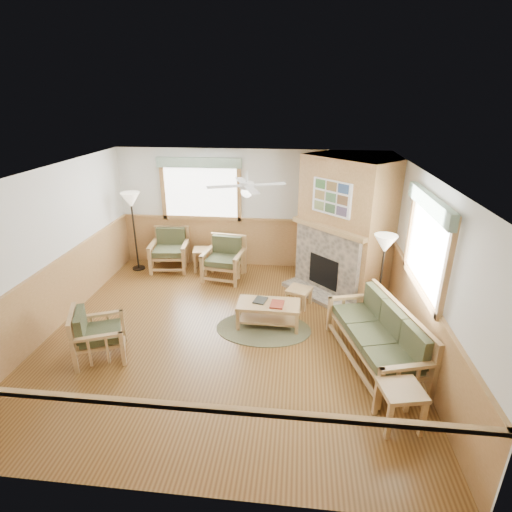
# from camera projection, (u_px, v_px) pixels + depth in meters

# --- Properties ---
(floor) EXTENTS (6.00, 6.00, 0.01)m
(floor) POSITION_uv_depth(u_px,v_px,m) (228.00, 333.00, 6.82)
(floor) COLOR brown
(floor) RESTS_ON ground
(ceiling) EXTENTS (6.00, 6.00, 0.01)m
(ceiling) POSITION_uv_depth(u_px,v_px,m) (224.00, 174.00, 5.81)
(ceiling) COLOR white
(ceiling) RESTS_ON floor
(wall_back) EXTENTS (6.00, 0.02, 2.70)m
(wall_back) POSITION_uv_depth(u_px,v_px,m) (250.00, 210.00, 9.08)
(wall_back) COLOR silver
(wall_back) RESTS_ON floor
(wall_front) EXTENTS (6.00, 0.02, 2.70)m
(wall_front) POSITION_uv_depth(u_px,v_px,m) (166.00, 388.00, 3.55)
(wall_front) COLOR silver
(wall_front) RESTS_ON floor
(wall_left) EXTENTS (0.02, 6.00, 2.70)m
(wall_left) POSITION_uv_depth(u_px,v_px,m) (48.00, 252.00, 6.62)
(wall_left) COLOR silver
(wall_left) RESTS_ON floor
(wall_right) EXTENTS (0.02, 6.00, 2.70)m
(wall_right) POSITION_uv_depth(u_px,v_px,m) (422.00, 268.00, 6.01)
(wall_right) COLOR silver
(wall_right) RESTS_ON floor
(wainscot) EXTENTS (6.00, 6.00, 1.10)m
(wainscot) POSITION_uv_depth(u_px,v_px,m) (227.00, 304.00, 6.61)
(wainscot) COLOR #A27542
(wainscot) RESTS_ON floor
(fireplace) EXTENTS (3.11, 3.11, 2.70)m
(fireplace) POSITION_uv_depth(u_px,v_px,m) (345.00, 225.00, 8.00)
(fireplace) COLOR #A27542
(fireplace) RESTS_ON floor
(window_back) EXTENTS (1.90, 0.16, 1.50)m
(window_back) POSITION_uv_depth(u_px,v_px,m) (199.00, 156.00, 8.71)
(window_back) COLOR white
(window_back) RESTS_ON wall_back
(window_right) EXTENTS (0.16, 1.90, 1.50)m
(window_right) POSITION_uv_depth(u_px,v_px,m) (437.00, 194.00, 5.39)
(window_right) COLOR white
(window_right) RESTS_ON wall_right
(ceiling_fan) EXTENTS (1.59, 1.59, 0.36)m
(ceiling_fan) POSITION_uv_depth(u_px,v_px,m) (247.00, 174.00, 6.07)
(ceiling_fan) COLOR white
(ceiling_fan) RESTS_ON ceiling
(sofa) EXTENTS (2.11, 1.31, 0.90)m
(sofa) POSITION_uv_depth(u_px,v_px,m) (375.00, 336.00, 5.92)
(sofa) COLOR #A57F4D
(sofa) RESTS_ON floor
(armchair_back_left) EXTENTS (0.90, 0.90, 0.92)m
(armchair_back_left) POSITION_uv_depth(u_px,v_px,m) (170.00, 250.00, 9.18)
(armchair_back_left) COLOR #A57F4D
(armchair_back_left) RESTS_ON floor
(armchair_back_right) EXTENTS (0.91, 0.91, 0.91)m
(armchair_back_right) POSITION_uv_depth(u_px,v_px,m) (224.00, 259.00, 8.68)
(armchair_back_right) COLOR #A57F4D
(armchair_back_right) RESTS_ON floor
(armchair_left) EXTENTS (0.95, 0.95, 0.81)m
(armchair_left) POSITION_uv_depth(u_px,v_px,m) (99.00, 333.00, 6.06)
(armchair_left) COLOR #A57F4D
(armchair_left) RESTS_ON floor
(coffee_table) EXTENTS (1.09, 0.56, 0.43)m
(coffee_table) POSITION_uv_depth(u_px,v_px,m) (268.00, 314.00, 6.97)
(coffee_table) COLOR #A57F4D
(coffee_table) RESTS_ON floor
(end_table_chairs) EXTENTS (0.52, 0.50, 0.51)m
(end_table_chairs) POSITION_uv_depth(u_px,v_px,m) (204.00, 260.00, 9.17)
(end_table_chairs) COLOR #A57F4D
(end_table_chairs) RESTS_ON floor
(end_table_sofa) EXTENTS (0.58, 0.56, 0.55)m
(end_table_sofa) POSITION_uv_depth(u_px,v_px,m) (399.00, 406.00, 4.82)
(end_table_sofa) COLOR #A57F4D
(end_table_sofa) RESTS_ON floor
(footstool) EXTENTS (0.54, 0.54, 0.36)m
(footstool) POSITION_uv_depth(u_px,v_px,m) (299.00, 297.00, 7.63)
(footstool) COLOR #A57F4D
(footstool) RESTS_ON floor
(braided_rug) EXTENTS (2.00, 2.00, 0.01)m
(braided_rug) POSITION_uv_depth(u_px,v_px,m) (263.00, 329.00, 6.92)
(braided_rug) COLOR #49482E
(braided_rug) RESTS_ON floor
(floor_lamp_left) EXTENTS (0.55, 0.55, 1.82)m
(floor_lamp_left) POSITION_uv_depth(u_px,v_px,m) (134.00, 232.00, 8.99)
(floor_lamp_left) COLOR black
(floor_lamp_left) RESTS_ON floor
(floor_lamp_right) EXTENTS (0.48, 0.48, 1.66)m
(floor_lamp_right) POSITION_uv_depth(u_px,v_px,m) (380.00, 281.00, 6.80)
(floor_lamp_right) COLOR black
(floor_lamp_right) RESTS_ON floor
(book_red) EXTENTS (0.25, 0.32, 0.03)m
(book_red) POSITION_uv_depth(u_px,v_px,m) (277.00, 304.00, 6.81)
(book_red) COLOR maroon
(book_red) RESTS_ON coffee_table
(book_dark) EXTENTS (0.26, 0.31, 0.03)m
(book_dark) POSITION_uv_depth(u_px,v_px,m) (260.00, 300.00, 6.96)
(book_dark) COLOR black
(book_dark) RESTS_ON coffee_table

